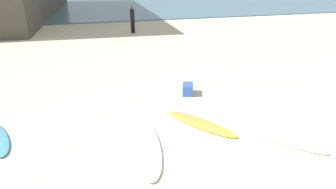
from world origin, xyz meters
TOP-DOWN VIEW (x-y plane):
  - ground_plane at (0.00, 0.00)m, footprint 120.00×120.00m
  - ocean_water at (0.00, 39.38)m, footprint 120.00×40.00m
  - surfboard_1 at (-2.28, 0.75)m, footprint 0.92×2.42m
  - surfboard_3 at (0.79, 0.32)m, footprint 1.63×2.09m
  - surfboard_5 at (-0.70, 1.45)m, footprint 1.53×2.03m
  - beachgoer_near at (-0.15, 14.40)m, footprint 0.39×0.39m
  - beach_cooler at (-0.32, 3.48)m, footprint 0.50×0.62m

SIDE VIEW (x-z plane):
  - ground_plane at x=0.00m, z-range 0.00..0.00m
  - surfboard_3 at x=0.79m, z-range 0.00..0.06m
  - surfboard_5 at x=-0.70m, z-range 0.00..0.06m
  - ocean_water at x=0.00m, z-range 0.00..0.08m
  - surfboard_1 at x=-2.28m, z-range 0.00..0.08m
  - beach_cooler at x=-0.32m, z-range 0.00..0.34m
  - beachgoer_near at x=-0.15m, z-range 0.10..1.83m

